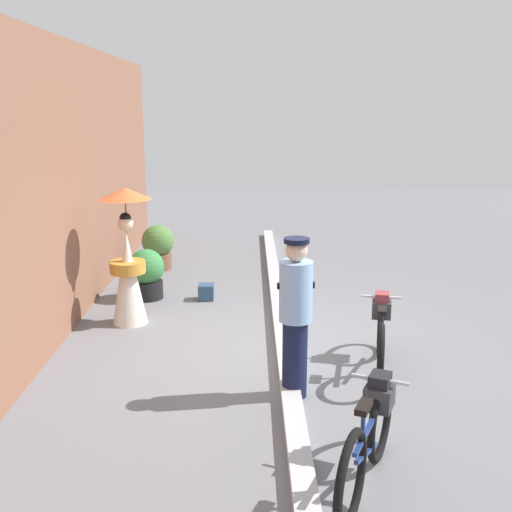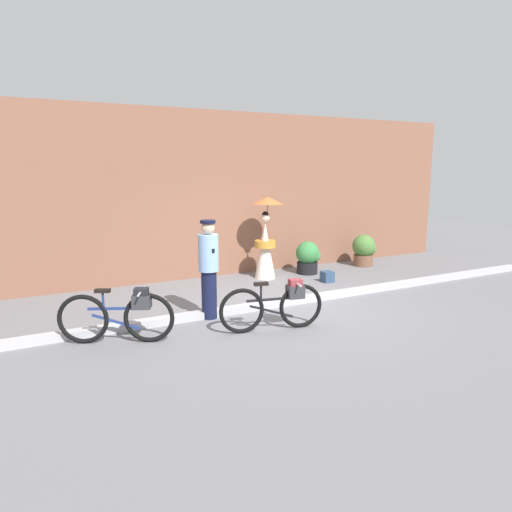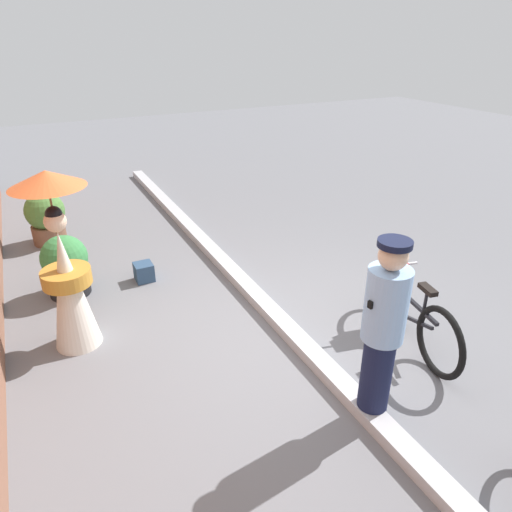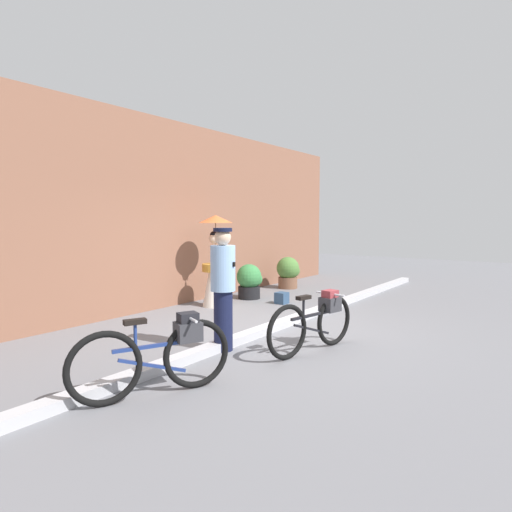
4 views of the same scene
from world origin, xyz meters
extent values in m
plane|color=slate|center=(0.00, 0.00, 0.00)|extent=(30.00, 30.00, 0.00)
cube|color=#B2B2B7|center=(0.00, 0.00, 0.06)|extent=(14.00, 0.20, 0.12)
torus|color=black|center=(-0.14, -1.17, 0.36)|extent=(0.72, 0.21, 0.72)
torus|color=black|center=(-1.10, -0.97, 0.36)|extent=(0.72, 0.21, 0.72)
cube|color=black|center=(-0.62, -1.07, 0.51)|extent=(0.81, 0.20, 0.04)
cube|color=black|center=(-0.62, -1.07, 0.31)|extent=(0.71, 0.17, 0.26)
cylinder|color=black|center=(-0.79, -1.03, 0.62)|extent=(0.03, 0.03, 0.29)
cube|color=black|center=(-0.79, -1.03, 0.77)|extent=(0.23, 0.13, 0.05)
cylinder|color=silver|center=(-0.24, -1.15, 0.75)|extent=(0.13, 0.48, 0.03)
cube|color=#333338|center=(-0.24, -1.15, 0.61)|extent=(0.30, 0.27, 0.20)
cube|color=maroon|center=(-0.24, -1.15, 0.74)|extent=(0.23, 0.20, 0.14)
cylinder|color=#141938|center=(-1.27, -0.04, 0.41)|extent=(0.26, 0.26, 0.83)
cylinder|color=#8CB2E0|center=(-1.27, -0.04, 1.14)|extent=(0.34, 0.34, 0.62)
sphere|color=#D8B293|center=(-1.27, -0.04, 1.56)|extent=(0.22, 0.22, 0.22)
cylinder|color=black|center=(-1.27, -0.04, 1.66)|extent=(0.26, 0.26, 0.05)
cube|color=black|center=(-1.27, -0.04, 1.20)|extent=(0.08, 0.38, 0.06)
cone|color=silver|center=(0.98, 2.10, 0.65)|extent=(0.48, 0.48, 1.31)
cylinder|color=#C1842D|center=(0.98, 2.10, 0.81)|extent=(0.49, 0.49, 0.16)
sphere|color=beige|center=(0.98, 2.10, 1.41)|extent=(0.21, 0.21, 0.21)
sphere|color=black|center=(0.98, 2.10, 1.49)|extent=(0.16, 0.16, 0.16)
cylinder|color=olive|center=(1.04, 2.10, 1.54)|extent=(0.02, 0.02, 0.55)
cone|color=orange|center=(1.04, 2.10, 1.82)|extent=(0.71, 0.71, 0.16)
cylinder|color=brown|center=(3.94, 2.13, 0.15)|extent=(0.50, 0.50, 0.29)
sphere|color=#4C7A38|center=(3.94, 2.13, 0.53)|extent=(0.59, 0.59, 0.59)
sphere|color=#4C7A38|center=(4.09, 2.04, 0.46)|extent=(0.33, 0.33, 0.33)
cylinder|color=black|center=(2.12, 2.05, 0.14)|extent=(0.50, 0.50, 0.28)
sphere|color=#387F42|center=(2.12, 2.05, 0.51)|extent=(0.57, 0.57, 0.57)
sphere|color=#387F42|center=(2.27, 1.96, 0.44)|extent=(0.31, 0.31, 0.31)
cube|color=navy|center=(2.04, 1.11, 0.12)|extent=(0.25, 0.24, 0.24)
cube|color=#243951|center=(2.04, 1.04, 0.18)|extent=(0.21, 0.08, 0.09)
camera|label=1|loc=(-7.18, 0.41, 2.95)|focal=43.11mm
camera|label=2|loc=(-4.03, -7.13, 2.52)|focal=32.22mm
camera|label=3|loc=(-3.55, 2.23, 3.06)|focal=32.59mm
camera|label=4|loc=(-5.79, -3.87, 1.79)|focal=30.62mm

